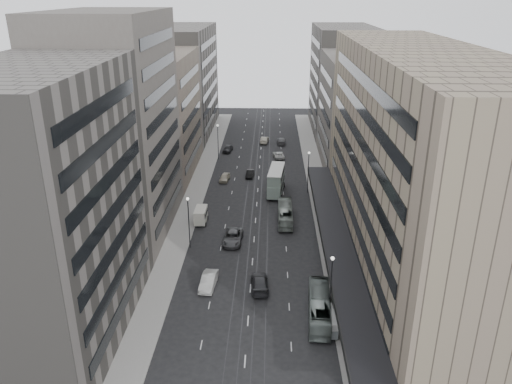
# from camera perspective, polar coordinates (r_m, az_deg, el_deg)

# --- Properties ---
(ground) EXTENTS (220.00, 220.00, 0.00)m
(ground) POSITION_cam_1_polar(r_m,az_deg,el_deg) (66.28, -0.68, -11.42)
(ground) COLOR black
(ground) RESTS_ON ground
(sidewalk_right) EXTENTS (4.00, 125.00, 0.15)m
(sidewalk_right) POSITION_cam_1_polar(r_m,az_deg,el_deg) (100.11, 7.11, 0.50)
(sidewalk_right) COLOR gray
(sidewalk_right) RESTS_ON ground
(sidewalk_left) EXTENTS (4.00, 125.00, 0.15)m
(sidewalk_left) POSITION_cam_1_polar(r_m,az_deg,el_deg) (100.70, -6.61, 0.66)
(sidewalk_left) COLOR gray
(sidewalk_left) RESTS_ON ground
(department_store) EXTENTS (19.20, 60.00, 30.00)m
(department_store) POSITION_cam_1_polar(r_m,az_deg,el_deg) (69.46, 17.56, 2.87)
(department_store) COLOR #7C6B5A
(department_store) RESTS_ON ground
(building_right_mid) EXTENTS (15.00, 28.00, 24.00)m
(building_right_mid) POSITION_cam_1_polar(r_m,az_deg,el_deg) (111.64, 11.69, 8.89)
(building_right_mid) COLOR #55504A
(building_right_mid) RESTS_ON ground
(building_right_far) EXTENTS (15.00, 32.00, 28.00)m
(building_right_far) POSITION_cam_1_polar(r_m,az_deg,el_deg) (140.37, 9.78, 12.49)
(building_right_far) COLOR #5F5B56
(building_right_far) RESTS_ON ground
(building_left_a) EXTENTS (15.00, 28.00, 30.00)m
(building_left_a) POSITION_cam_1_polar(r_m,az_deg,el_deg) (57.20, -23.19, -1.97)
(building_left_a) COLOR #5F5B56
(building_left_a) RESTS_ON ground
(building_left_b) EXTENTS (15.00, 26.00, 34.00)m
(building_left_b) POSITION_cam_1_polar(r_m,az_deg,el_deg) (80.43, -15.75, 7.15)
(building_left_b) COLOR #55504A
(building_left_b) RESTS_ON ground
(building_left_c) EXTENTS (15.00, 28.00, 25.00)m
(building_left_c) POSITION_cam_1_polar(r_m,az_deg,el_deg) (106.79, -11.37, 8.60)
(building_left_c) COLOR #726858
(building_left_c) RESTS_ON ground
(building_left_d) EXTENTS (15.00, 38.00, 28.00)m
(building_left_d) POSITION_cam_1_polar(r_m,az_deg,el_deg) (138.22, -8.43, 12.43)
(building_left_d) COLOR #5F5B56
(building_left_d) RESTS_ON ground
(lamp_right_near) EXTENTS (0.44, 0.44, 8.32)m
(lamp_right_near) POSITION_cam_1_polar(r_m,az_deg,el_deg) (59.65, 8.59, -9.93)
(lamp_right_near) COLOR #262628
(lamp_right_near) RESTS_ON ground
(lamp_right_far) EXTENTS (0.44, 0.44, 8.32)m
(lamp_right_far) POSITION_cam_1_polar(r_m,az_deg,el_deg) (95.80, 6.01, 2.82)
(lamp_right_far) COLOR #262628
(lamp_right_far) RESTS_ON ground
(lamp_left_near) EXTENTS (0.44, 0.44, 8.32)m
(lamp_left_near) POSITION_cam_1_polar(r_m,az_deg,el_deg) (75.18, -7.72, -2.81)
(lamp_left_near) COLOR #262628
(lamp_left_near) RESTS_ON ground
(lamp_left_far) EXTENTS (0.44, 0.44, 8.32)m
(lamp_left_far) POSITION_cam_1_polar(r_m,az_deg,el_deg) (115.26, -4.38, 6.20)
(lamp_left_far) COLOR #262628
(lamp_left_far) RESTS_ON ground
(bus_near) EXTENTS (3.12, 10.63, 2.92)m
(bus_near) POSITION_cam_1_polar(r_m,az_deg,el_deg) (61.56, 7.25, -12.91)
(bus_near) COLOR slate
(bus_near) RESTS_ON ground
(bus_far) EXTENTS (2.35, 9.95, 2.77)m
(bus_far) POSITION_cam_1_polar(r_m,az_deg,el_deg) (84.78, 3.36, -2.50)
(bus_far) COLOR gray
(bus_far) RESTS_ON ground
(double_decker) EXTENTS (3.61, 9.37, 5.01)m
(double_decker) POSITION_cam_1_polar(r_m,az_deg,el_deg) (95.89, 2.31, 1.36)
(double_decker) COLOR gray
(double_decker) RESTS_ON ground
(vw_microbus) EXTENTS (2.23, 4.38, 2.29)m
(vw_microbus) POSITION_cam_1_polar(r_m,az_deg,el_deg) (59.72, 8.14, -14.41)
(vw_microbus) COLOR #565C5E
(vw_microbus) RESTS_ON ground
(panel_van) EXTENTS (2.08, 4.17, 2.62)m
(panel_van) POSITION_cam_1_polar(r_m,az_deg,el_deg) (84.56, -6.33, -2.63)
(panel_van) COLOR beige
(panel_van) RESTS_ON ground
(sedan_1) EXTENTS (2.22, 5.29, 1.70)m
(sedan_1) POSITION_cam_1_polar(r_m,az_deg,el_deg) (67.33, -5.45, -10.09)
(sedan_1) COLOR #B3B4B0
(sedan_1) RESTS_ON ground
(sedan_2) EXTENTS (3.13, 6.22, 1.69)m
(sedan_2) POSITION_cam_1_polar(r_m,az_deg,el_deg) (78.06, -2.67, -5.20)
(sedan_2) COLOR #4D4D4F
(sedan_2) RESTS_ON ground
(sedan_3) EXTENTS (2.72, 5.83, 1.65)m
(sedan_3) POSITION_cam_1_polar(r_m,az_deg,el_deg) (66.69, 0.42, -10.34)
(sedan_3) COLOR #28282A
(sedan_3) RESTS_ON ground
(sedan_4) EXTENTS (2.25, 4.58, 1.50)m
(sedan_4) POSITION_cam_1_polar(r_m,az_deg,el_deg) (103.06, -3.60, 1.68)
(sedan_4) COLOR #AEA590
(sedan_4) RESTS_ON ground
(sedan_5) EXTENTS (1.70, 4.29, 1.39)m
(sedan_5) POSITION_cam_1_polar(r_m,az_deg,el_deg) (105.19, -0.69, 2.11)
(sedan_5) COLOR black
(sedan_5) RESTS_ON ground
(sedan_6) EXTENTS (2.97, 5.35, 1.42)m
(sedan_6) POSITION_cam_1_polar(r_m,az_deg,el_deg) (117.47, 2.60, 4.26)
(sedan_6) COLOR silver
(sedan_6) RESTS_ON ground
(sedan_7) EXTENTS (2.22, 5.30, 1.53)m
(sedan_7) POSITION_cam_1_polar(r_m,az_deg,el_deg) (128.66, 2.90, 5.87)
(sedan_7) COLOR #58575A
(sedan_7) RESTS_ON ground
(sedan_8) EXTENTS (2.46, 4.85, 1.58)m
(sedan_8) POSITION_cam_1_polar(r_m,az_deg,el_deg) (122.03, -3.23, 4.97)
(sedan_8) COLOR #27282A
(sedan_8) RESTS_ON ground
(sedan_9) EXTENTS (2.32, 5.05, 1.60)m
(sedan_9) POSITION_cam_1_polar(r_m,az_deg,el_deg) (129.30, 1.00, 5.99)
(sedan_9) COLOR #A69E89
(sedan_9) RESTS_ON ground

